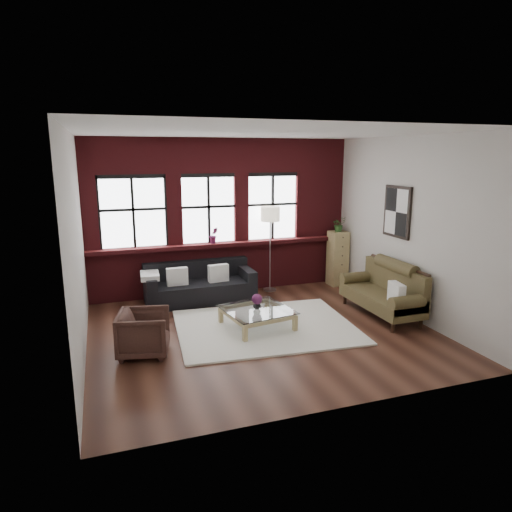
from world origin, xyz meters
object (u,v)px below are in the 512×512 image
object	(u,v)px
drawer_chest	(338,258)
floor_lamp	(270,246)
dark_sofa	(200,283)
vintage_settee	(381,290)
armchair	(144,333)
vase	(257,305)
coffee_table	(257,319)

from	to	relation	value
drawer_chest	floor_lamp	distance (m)	1.63
dark_sofa	vintage_settee	distance (m)	3.47
armchair	drawer_chest	size ratio (longest dim) A/B	0.60
vintage_settee	vase	size ratio (longest dim) A/B	13.30
vintage_settee	drawer_chest	size ratio (longest dim) A/B	1.50
dark_sofa	coffee_table	bearing A→B (deg)	-70.71
drawer_chest	floor_lamp	xyz separation A→B (m)	(-1.58, 0.07, 0.37)
dark_sofa	vase	distance (m)	1.83
drawer_chest	vintage_settee	bearing A→B (deg)	-96.43
coffee_table	drawer_chest	bearing A→B (deg)	36.75
dark_sofa	armchair	size ratio (longest dim) A/B	2.95
armchair	floor_lamp	size ratio (longest dim) A/B	0.37
drawer_chest	coffee_table	bearing A→B (deg)	-143.25
armchair	coffee_table	bearing A→B (deg)	-64.35
vase	floor_lamp	world-z (taller)	floor_lamp
vintage_settee	floor_lamp	xyz separation A→B (m)	(-1.35, 2.11, 0.49)
armchair	vase	xyz separation A→B (m)	(1.90, 0.45, 0.08)
dark_sofa	vintage_settee	size ratio (longest dim) A/B	1.17
vintage_settee	armchair	size ratio (longest dim) A/B	2.51
drawer_chest	armchair	bearing A→B (deg)	-152.14
armchair	vintage_settee	bearing A→B (deg)	-73.28
coffee_table	floor_lamp	size ratio (longest dim) A/B	0.53
vintage_settee	vase	xyz separation A→B (m)	(-2.33, 0.13, -0.08)
dark_sofa	floor_lamp	distance (m)	1.71
armchair	drawer_chest	distance (m)	5.05
vintage_settee	coffee_table	bearing A→B (deg)	176.83
vase	armchair	bearing A→B (deg)	-166.79
armchair	coffee_table	xyz separation A→B (m)	(1.90, 0.45, -0.16)
armchair	floor_lamp	world-z (taller)	floor_lamp
floor_lamp	dark_sofa	bearing A→B (deg)	-170.79
dark_sofa	armchair	world-z (taller)	dark_sofa
vintage_settee	floor_lamp	bearing A→B (deg)	122.62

